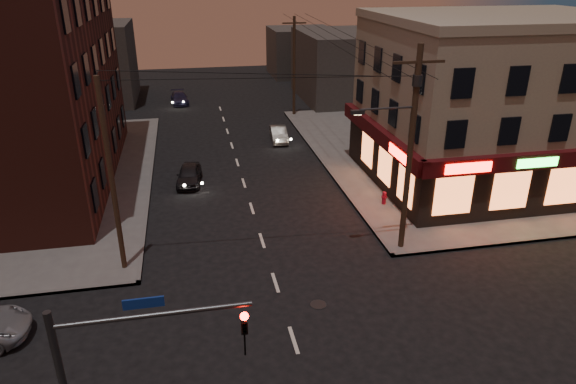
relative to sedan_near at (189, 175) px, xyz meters
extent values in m
plane|color=black|center=(3.52, -16.63, -0.62)|extent=(120.00, 120.00, 0.00)
cube|color=#514F4C|center=(21.52, 2.37, -0.55)|extent=(24.00, 28.00, 0.15)
cube|color=gray|center=(19.52, -3.13, 4.53)|extent=(15.00, 12.00, 10.00)
cube|color=gray|center=(19.52, -3.13, 9.78)|extent=(15.20, 12.20, 0.50)
cube|color=black|center=(19.52, -9.08, 1.23)|extent=(15.12, 0.25, 3.40)
cube|color=black|center=(12.07, -3.13, 1.23)|extent=(0.25, 12.12, 3.40)
cube|color=#3E090C|center=(19.52, -9.38, 3.03)|extent=(15.60, 0.50, 0.90)
cube|color=#3E090C|center=(11.77, -3.13, 3.03)|extent=(0.50, 12.60, 0.90)
cube|color=#FF140C|center=(14.22, -9.65, 3.03)|extent=(2.60, 0.06, 0.55)
cube|color=#26FF3F|center=(18.22, -9.65, 3.03)|extent=(2.40, 0.06, 0.50)
cube|color=#FF140C|center=(11.50, -6.93, 3.03)|extent=(0.06, 2.60, 0.55)
cube|color=orange|center=(18.92, -9.23, 1.33)|extent=(12.40, 0.08, 2.20)
cube|color=orange|center=(11.92, -4.13, 1.33)|extent=(0.08, 8.40, 2.20)
cube|color=#3F3D3A|center=(17.52, 21.37, 2.88)|extent=(10.00, 12.00, 7.00)
cube|color=#3F3D3A|center=(-9.48, 25.37, 3.38)|extent=(9.00, 10.00, 8.00)
cube|color=#3F3D3A|center=(15.52, 35.37, 2.38)|extent=(8.00, 8.00, 6.00)
cylinder|color=#382619|center=(10.32, -10.83, 4.53)|extent=(0.28, 0.28, 10.00)
cube|color=#382619|center=(10.32, -10.83, 8.73)|extent=(2.40, 0.12, 0.12)
cylinder|color=#333538|center=(10.32, -10.83, 7.93)|extent=(0.44, 0.44, 0.50)
cylinder|color=#333538|center=(9.02, -10.83, 6.73)|extent=(2.60, 0.10, 0.10)
cube|color=#333538|center=(7.62, -10.83, 6.63)|extent=(0.60, 0.25, 0.18)
cube|color=#FFD88C|center=(7.62, -10.83, 6.53)|extent=(0.35, 0.15, 0.04)
cylinder|color=#382619|center=(10.32, 15.37, 4.03)|extent=(0.26, 0.26, 9.00)
cylinder|color=#382619|center=(-3.28, -10.13, 4.03)|extent=(0.24, 0.24, 9.00)
cylinder|color=#333538|center=(-0.88, -22.23, 5.38)|extent=(4.40, 0.12, 0.12)
imported|color=black|center=(1.12, -22.23, 4.88)|extent=(0.16, 0.20, 1.00)
sphere|color=#FF0C05|center=(1.12, -22.35, 5.13)|extent=(0.20, 0.20, 0.20)
cube|color=navy|center=(-1.08, -22.23, 5.73)|extent=(0.90, 0.05, 0.25)
imported|color=black|center=(0.00, 0.00, 0.00)|extent=(1.91, 3.81, 1.25)
imported|color=slate|center=(7.43, 7.79, -0.03)|extent=(1.49, 3.68, 1.19)
imported|color=#1B1A34|center=(-0.47, 22.34, -0.04)|extent=(1.99, 4.16, 1.17)
cylinder|color=maroon|center=(11.32, -5.86, -0.15)|extent=(0.31, 0.31, 0.65)
sphere|color=maroon|center=(11.32, -5.86, 0.21)|extent=(0.26, 0.26, 0.26)
cylinder|color=maroon|center=(11.32, -5.86, -0.02)|extent=(0.37, 0.25, 0.13)
cylinder|color=maroon|center=(11.32, -5.86, -0.02)|extent=(0.25, 0.37, 0.13)
camera|label=1|loc=(0.20, -32.05, 12.51)|focal=32.00mm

